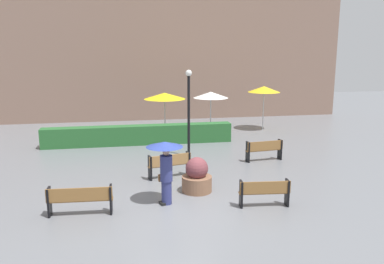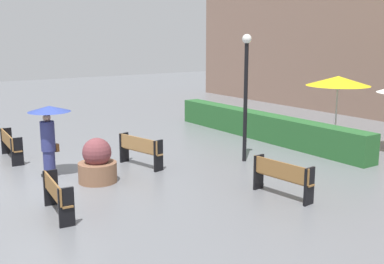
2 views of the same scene
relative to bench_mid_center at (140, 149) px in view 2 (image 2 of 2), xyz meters
The scene contains 10 objects.
ground_plane 2.83m from the bench_mid_center, 92.75° to the right, with size 60.00×60.00×0.00m, color slate.
bench_mid_center is the anchor object (origin of this frame).
bench_near_right 4.15m from the bench_mid_center, 53.42° to the right, with size 1.57×0.47×0.83m.
bench_near_left 4.21m from the bench_mid_center, 135.28° to the right, with size 1.88×0.46×0.86m.
bench_far_right 4.58m from the bench_mid_center, 19.59° to the left, with size 1.67×0.49×0.89m.
pedestrian_with_umbrella 2.68m from the bench_mid_center, 100.20° to the right, with size 1.14×1.14×1.97m.
planter_pot 1.79m from the bench_mid_center, 66.65° to the right, with size 1.02×1.02×1.19m.
lamp_post 3.71m from the bench_mid_center, 67.13° to the left, with size 0.28×0.28×3.86m.
patio_umbrella_yellow 8.04m from the bench_mid_center, 84.53° to the left, with size 2.32×2.32×2.36m.
hedge_strip 5.69m from the bench_mid_center, 98.55° to the left, with size 9.51×0.70×0.97m, color #28602D.
Camera 2 is at (12.26, -3.61, 3.82)m, focal length 44.45 mm.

